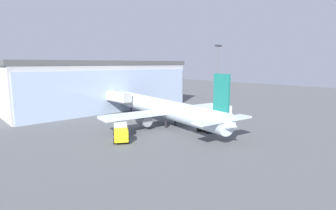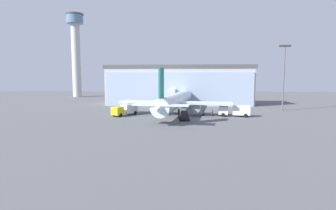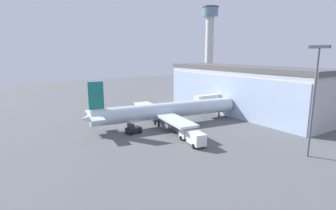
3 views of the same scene
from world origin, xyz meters
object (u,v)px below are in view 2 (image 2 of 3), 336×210
at_px(airplane, 176,101).
at_px(pushback_tug, 184,116).
at_px(jet_bridge, 172,93).
at_px(control_tower, 76,47).
at_px(fuel_truck, 235,110).
at_px(catering_truck, 126,109).
at_px(safety_cone_wingtip, 236,114).
at_px(apron_light_mast, 284,72).
at_px(safety_cone_nose, 185,119).
at_px(baggage_cart, 208,113).

height_order(airplane, pushback_tug, airplane).
xyz_separation_m(jet_bridge, control_tower, (-47.45, 42.80, 19.70)).
height_order(control_tower, airplane, control_tower).
bearing_deg(fuel_truck, control_tower, -33.69).
height_order(control_tower, catering_truck, control_tower).
bearing_deg(jet_bridge, safety_cone_wingtip, -135.59).
height_order(catering_truck, safety_cone_wingtip, catering_truck).
distance_m(apron_light_mast, safety_cone_wingtip, 20.20).
xyz_separation_m(airplane, pushback_tug, (1.86, -9.68, -2.47)).
bearing_deg(jet_bridge, pushback_tug, -171.84).
xyz_separation_m(control_tower, fuel_truck, (63.04, -63.96, -22.64)).
bearing_deg(apron_light_mast, airplane, -164.27).
bearing_deg(jet_bridge, control_tower, 49.64).
height_order(apron_light_mast, catering_truck, apron_light_mast).
distance_m(jet_bridge, apron_light_mast, 33.38).
distance_m(catering_truck, pushback_tug, 16.14).
distance_m(catering_truck, safety_cone_nose, 15.99).
bearing_deg(baggage_cart, fuel_truck, -2.09).
height_order(catering_truck, baggage_cart, catering_truck).
distance_m(baggage_cart, safety_cone_nose, 9.28).
bearing_deg(apron_light_mast, baggage_cart, -155.44).
height_order(jet_bridge, safety_cone_nose, jet_bridge).
height_order(apron_light_mast, pushback_tug, apron_light_mast).
bearing_deg(baggage_cart, safety_cone_nose, -116.26).
xyz_separation_m(jet_bridge, apron_light_mast, (31.41, -9.27, 6.48)).
height_order(fuel_truck, pushback_tug, fuel_truck).
distance_m(jet_bridge, safety_cone_nose, 27.10).
distance_m(catering_truck, fuel_truck, 26.82).
distance_m(control_tower, pushback_tug, 89.58).
relative_size(catering_truck, pushback_tug, 2.21).
bearing_deg(jet_bridge, catering_truck, 152.44).
height_order(jet_bridge, apron_light_mast, apron_light_mast).
relative_size(safety_cone_nose, safety_cone_wingtip, 1.00).
bearing_deg(catering_truck, control_tower, -118.24).
bearing_deg(pushback_tug, apron_light_mast, -61.62).
height_order(catering_truck, safety_cone_nose, catering_truck).
height_order(jet_bridge, safety_cone_wingtip, jet_bridge).
bearing_deg(catering_truck, safety_cone_wingtip, 126.00).
xyz_separation_m(airplane, safety_cone_wingtip, (15.31, -0.18, -3.17)).
xyz_separation_m(baggage_cart, safety_cone_wingtip, (7.36, 1.47, -0.23)).
bearing_deg(baggage_cart, catering_truck, -165.22).
bearing_deg(catering_truck, airplane, 131.95).
relative_size(airplane, safety_cone_nose, 72.70).
bearing_deg(catering_truck, baggage_cart, 123.41).
distance_m(control_tower, apron_light_mast, 95.42).
bearing_deg(control_tower, airplane, -51.19).
xyz_separation_m(baggage_cart, pushback_tug, (-6.09, -8.03, 0.47)).
height_order(fuel_truck, safety_cone_nose, fuel_truck).
bearing_deg(safety_cone_wingtip, control_tower, 136.50).
distance_m(jet_bridge, fuel_truck, 26.44).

